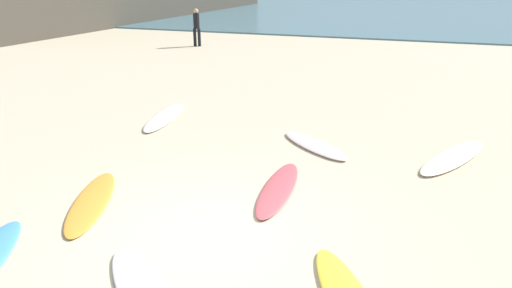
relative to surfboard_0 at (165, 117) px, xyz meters
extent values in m
plane|color=beige|center=(3.20, -4.73, -0.04)|extent=(120.00, 120.00, 0.00)
cube|color=slate|center=(3.20, 34.62, 0.00)|extent=(120.00, 40.00, 0.08)
ellipsoid|color=white|center=(0.00, 0.00, 0.00)|extent=(0.90, 2.47, 0.08)
ellipsoid|color=gold|center=(0.97, -4.41, -0.01)|extent=(1.32, 2.30, 0.06)
ellipsoid|color=#D2535B|center=(3.75, -3.04, 0.00)|extent=(0.56, 2.24, 0.08)
ellipsoid|color=silver|center=(3.97, -0.83, 0.00)|extent=(1.85, 1.71, 0.08)
ellipsoid|color=#F7E9C7|center=(6.73, -0.64, 0.00)|extent=(1.72, 2.54, 0.09)
cylinder|color=black|center=(-3.54, 10.25, 0.36)|extent=(0.14, 0.14, 0.81)
cylinder|color=black|center=(-3.73, 10.18, 0.36)|extent=(0.14, 0.14, 0.81)
cylinder|color=black|center=(-3.64, 10.22, 1.10)|extent=(0.36, 0.36, 0.67)
sphere|color=tan|center=(-3.64, 10.22, 1.55)|extent=(0.22, 0.22, 0.22)
camera|label=1|loc=(5.57, -10.16, 3.65)|focal=33.34mm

